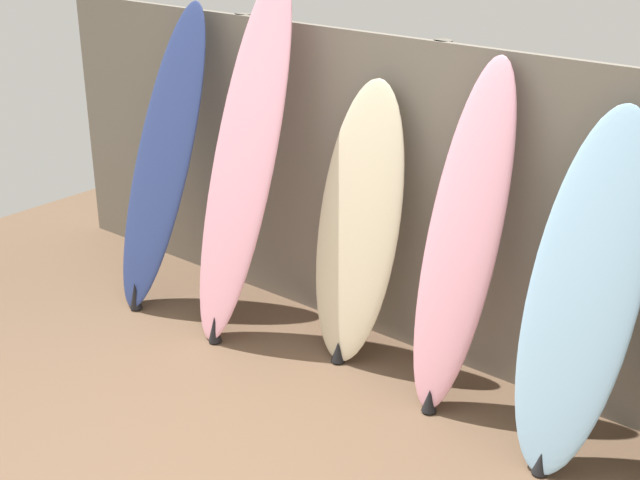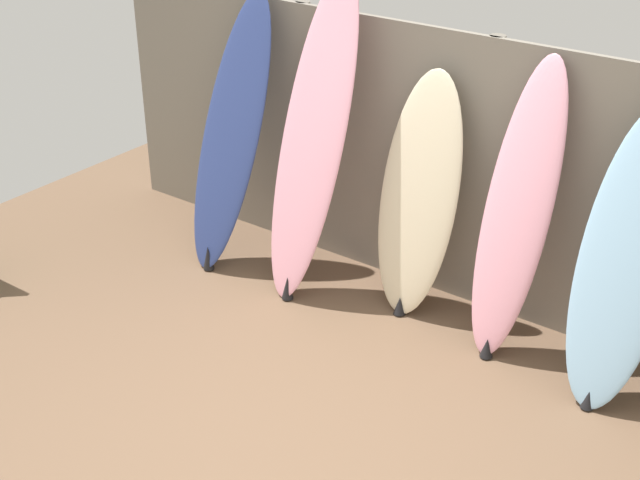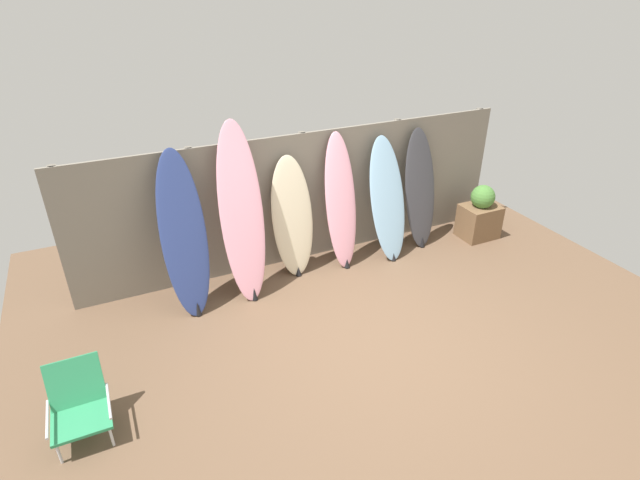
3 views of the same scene
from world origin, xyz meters
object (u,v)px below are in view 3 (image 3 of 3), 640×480
planter_box (480,215)px  surfboard_cream_2 (292,218)px  surfboard_charcoal_5 (420,190)px  surfboard_pink_1 (242,214)px  surfboard_navy_0 (183,236)px  surfboard_pink_3 (341,202)px  surfboard_skyblue_4 (388,200)px  beach_chair (79,402)px

planter_box → surfboard_cream_2: bearing=174.2°
surfboard_charcoal_5 → surfboard_pink_1: bearing=-177.2°
surfboard_navy_0 → surfboard_pink_3: surfboard_navy_0 is taller
surfboard_skyblue_4 → beach_chair: 4.40m
surfboard_cream_2 → surfboard_pink_3: surfboard_pink_3 is taller
surfboard_charcoal_5 → surfboard_navy_0: bearing=-177.7°
surfboard_cream_2 → beach_chair: (-2.71, -1.70, -0.46)m
surfboard_pink_1 → beach_chair: surfboard_pink_1 is taller
surfboard_pink_3 → beach_chair: surfboard_pink_3 is taller
surfboard_cream_2 → surfboard_pink_1: bearing=-167.0°
surfboard_pink_3 → surfboard_navy_0: bearing=-176.4°
surfboard_cream_2 → surfboard_navy_0: bearing=-173.2°
surfboard_pink_3 → surfboard_skyblue_4: 0.69m
surfboard_navy_0 → surfboard_pink_3: size_ratio=1.05×
surfboard_cream_2 → surfboard_skyblue_4: size_ratio=0.95×
surfboard_pink_3 → surfboard_charcoal_5: (1.28, 0.00, -0.05)m
surfboard_navy_0 → surfboard_pink_3: 2.10m
surfboard_charcoal_5 → beach_chair: surfboard_charcoal_5 is taller
surfboard_pink_3 → surfboard_charcoal_5: 1.28m
surfboard_navy_0 → surfboard_pink_1: 0.72m
surfboard_charcoal_5 → planter_box: (0.96, -0.26, -0.48)m
surfboard_skyblue_4 → surfboard_charcoal_5: bearing=8.2°
surfboard_charcoal_5 → planter_box: surfboard_charcoal_5 is taller
surfboard_pink_3 → planter_box: size_ratio=2.16×
surfboard_navy_0 → planter_box: size_ratio=2.26×
surfboard_navy_0 → surfboard_skyblue_4: bearing=1.0°
surfboard_pink_1 → surfboard_skyblue_4: (2.08, 0.04, -0.23)m
surfboard_charcoal_5 → planter_box: size_ratio=2.04×
surfboard_pink_1 → beach_chair: 2.62m
surfboard_cream_2 → beach_chair: surfboard_cream_2 is taller
surfboard_navy_0 → planter_box: 4.37m
surfboard_charcoal_5 → surfboard_pink_3: bearing=-179.8°
surfboard_charcoal_5 → beach_chair: bearing=-160.4°
surfboard_skyblue_4 → surfboard_pink_1: bearing=-178.8°
surfboard_cream_2 → surfboard_skyblue_4: 1.37m
surfboard_navy_0 → surfboard_skyblue_4: (2.78, 0.05, -0.10)m
surfboard_pink_1 → planter_box: (3.63, -0.13, -0.69)m
planter_box → surfboard_pink_1: bearing=177.9°
surfboard_skyblue_4 → planter_box: size_ratio=2.01×
surfboard_navy_0 → beach_chair: size_ratio=2.92×
beach_chair → surfboard_cream_2: bearing=19.6°
surfboard_skyblue_4 → beach_chair: bearing=-158.8°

